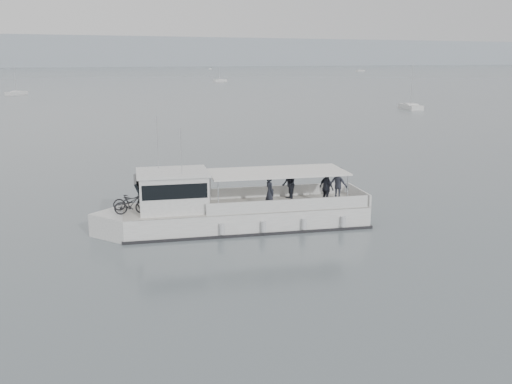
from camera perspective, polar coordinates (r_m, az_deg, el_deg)
name	(u,v)px	position (r m, az deg, el deg)	size (l,w,h in m)	color
ground	(247,216)	(28.08, -0.89, -2.42)	(1400.00, 1400.00, 0.00)	slate
headland	(2,51)	(584.92, -24.06, 12.71)	(1400.00, 90.00, 28.00)	#939EA8
tour_boat	(222,210)	(25.89, -3.38, -1.81)	(12.59, 5.33, 5.26)	white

